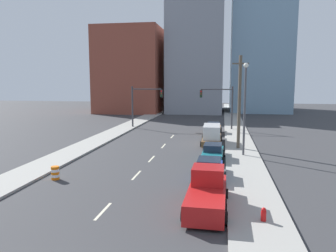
# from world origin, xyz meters

# --- Properties ---
(sidewalk_left) EXTENTS (3.12, 92.93, 0.17)m
(sidewalk_left) POSITION_xyz_m (-8.10, 46.46, 0.08)
(sidewalk_left) COLOR #9E9B93
(sidewalk_left) RESTS_ON ground
(sidewalk_right) EXTENTS (3.12, 92.93, 0.17)m
(sidewalk_right) POSITION_xyz_m (8.10, 46.46, 0.08)
(sidewalk_right) COLOR #9E9B93
(sidewalk_right) RESTS_ON ground
(lane_stripe_at_8m) EXTENTS (0.16, 2.40, 0.01)m
(lane_stripe_at_8m) POSITION_xyz_m (0.00, 8.20, 0.00)
(lane_stripe_at_8m) COLOR beige
(lane_stripe_at_8m) RESTS_ON ground
(lane_stripe_at_15m) EXTENTS (0.16, 2.40, 0.01)m
(lane_stripe_at_15m) POSITION_xyz_m (0.00, 15.06, 0.00)
(lane_stripe_at_15m) COLOR beige
(lane_stripe_at_15m) RESTS_ON ground
(lane_stripe_at_20m) EXTENTS (0.16, 2.40, 0.01)m
(lane_stripe_at_20m) POSITION_xyz_m (0.00, 20.29, 0.00)
(lane_stripe_at_20m) COLOR beige
(lane_stripe_at_20m) RESTS_ON ground
(lane_stripe_at_26m) EXTENTS (0.16, 2.40, 0.01)m
(lane_stripe_at_26m) POSITION_xyz_m (0.00, 26.33, 0.00)
(lane_stripe_at_26m) COLOR beige
(lane_stripe_at_26m) RESTS_ON ground
(lane_stripe_at_33m) EXTENTS (0.16, 2.40, 0.01)m
(lane_stripe_at_33m) POSITION_xyz_m (0.00, 32.51, 0.00)
(lane_stripe_at_33m) COLOR beige
(lane_stripe_at_33m) RESTS_ON ground
(building_brick_left) EXTENTS (14.00, 16.00, 18.59)m
(building_brick_left) POSITION_xyz_m (-14.37, 65.76, 9.29)
(building_brick_left) COLOR brown
(building_brick_left) RESTS_ON ground
(building_office_center) EXTENTS (12.00, 20.00, 31.02)m
(building_office_center) POSITION_xyz_m (0.05, 69.76, 15.51)
(building_office_center) COLOR gray
(building_office_center) RESTS_ON ground
(building_glass_right) EXTENTS (13.00, 20.00, 28.79)m
(building_glass_right) POSITION_xyz_m (14.32, 73.76, 14.39)
(building_glass_right) COLOR #7A9EB7
(building_glass_right) RESTS_ON ground
(traffic_signal_left) EXTENTS (4.71, 0.35, 6.18)m
(traffic_signal_left) POSITION_xyz_m (-5.74, 39.47, 4.03)
(traffic_signal_left) COLOR #38383D
(traffic_signal_left) RESTS_ON ground
(traffic_signal_right) EXTENTS (4.71, 0.35, 6.18)m
(traffic_signal_right) POSITION_xyz_m (6.16, 39.47, 4.03)
(traffic_signal_right) COLOR #38383D
(traffic_signal_right) RESTS_ON ground
(utility_pole_right_mid) EXTENTS (1.60, 0.32, 9.43)m
(utility_pole_right_mid) POSITION_xyz_m (7.83, 25.70, 4.84)
(utility_pole_right_mid) COLOR brown
(utility_pole_right_mid) RESTS_ON ground
(traffic_barrel) EXTENTS (0.56, 0.56, 0.95)m
(traffic_barrel) POSITION_xyz_m (-5.38, 13.09, 0.47)
(traffic_barrel) COLOR orange
(traffic_barrel) RESTS_ON ground
(street_lamp) EXTENTS (0.44, 0.44, 8.52)m
(street_lamp) POSITION_xyz_m (8.16, 22.57, 4.93)
(street_lamp) COLOR #4C4C51
(street_lamp) RESTS_ON ground
(fire_hydrant) EXTENTS (0.26, 0.26, 0.84)m
(fire_hydrant) POSITION_xyz_m (8.26, 7.96, 0.41)
(fire_hydrant) COLOR red
(fire_hydrant) RESTS_ON ground
(pickup_truck_red) EXTENTS (2.34, 5.64, 2.16)m
(pickup_truck_red) POSITION_xyz_m (5.45, 9.49, 0.87)
(pickup_truck_red) COLOR red
(pickup_truck_red) RESTS_ON ground
(sedan_blue) EXTENTS (2.16, 4.63, 1.45)m
(sedan_blue) POSITION_xyz_m (5.33, 15.06, 0.66)
(sedan_blue) COLOR navy
(sedan_blue) RESTS_ON ground
(sedan_teal) EXTENTS (2.12, 4.72, 1.42)m
(sedan_teal) POSITION_xyz_m (5.42, 20.93, 0.65)
(sedan_teal) COLOR #196B75
(sedan_teal) RESTS_ON ground
(box_truck_brown) EXTENTS (2.38, 6.37, 2.13)m
(box_truck_brown) POSITION_xyz_m (5.07, 28.30, 1.00)
(box_truck_brown) COLOR brown
(box_truck_brown) RESTS_ON ground
(sedan_orange) EXTENTS (2.15, 4.25, 1.51)m
(sedan_orange) POSITION_xyz_m (5.05, 35.70, 0.69)
(sedan_orange) COLOR orange
(sedan_orange) RESTS_ON ground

